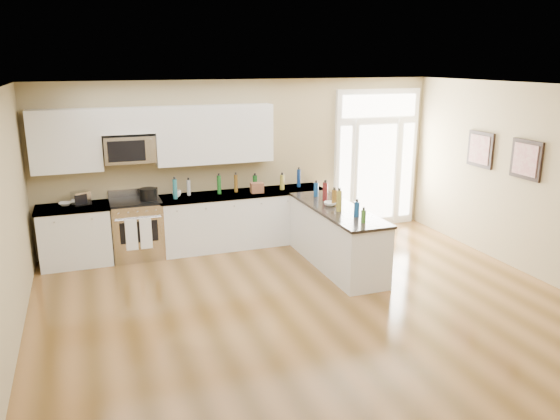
# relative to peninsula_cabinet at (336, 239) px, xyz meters

# --- Properties ---
(ground) EXTENTS (8.00, 8.00, 0.00)m
(ground) POSITION_rel_peninsula_cabinet_xyz_m (-0.93, -2.24, -0.43)
(ground) COLOR brown
(room_shell) EXTENTS (8.00, 8.00, 8.00)m
(room_shell) POSITION_rel_peninsula_cabinet_xyz_m (-0.93, -2.24, 1.27)
(room_shell) COLOR tan
(room_shell) RESTS_ON ground
(back_cabinet_left) EXTENTS (1.10, 0.66, 0.94)m
(back_cabinet_left) POSITION_rel_peninsula_cabinet_xyz_m (-3.80, 1.45, 0.00)
(back_cabinet_left) COLOR silver
(back_cabinet_left) RESTS_ON ground
(back_cabinet_right) EXTENTS (2.85, 0.66, 0.94)m
(back_cabinet_right) POSITION_rel_peninsula_cabinet_xyz_m (-1.08, 1.45, 0.00)
(back_cabinet_right) COLOR silver
(back_cabinet_right) RESTS_ON ground
(peninsula_cabinet) EXTENTS (0.69, 2.32, 0.94)m
(peninsula_cabinet) POSITION_rel_peninsula_cabinet_xyz_m (0.00, 0.00, 0.00)
(peninsula_cabinet) COLOR silver
(peninsula_cabinet) RESTS_ON ground
(upper_cabinet_left) EXTENTS (1.04, 0.33, 0.95)m
(upper_cabinet_left) POSITION_rel_peninsula_cabinet_xyz_m (-3.81, 1.59, 1.49)
(upper_cabinet_left) COLOR silver
(upper_cabinet_left) RESTS_ON room_shell
(upper_cabinet_right) EXTENTS (1.94, 0.33, 0.95)m
(upper_cabinet_right) POSITION_rel_peninsula_cabinet_xyz_m (-1.50, 1.59, 1.49)
(upper_cabinet_right) COLOR silver
(upper_cabinet_right) RESTS_ON room_shell
(upper_cabinet_short) EXTENTS (0.82, 0.33, 0.40)m
(upper_cabinet_short) POSITION_rel_peninsula_cabinet_xyz_m (-2.88, 1.59, 1.77)
(upper_cabinet_short) COLOR silver
(upper_cabinet_short) RESTS_ON room_shell
(microwave) EXTENTS (0.78, 0.41, 0.42)m
(microwave) POSITION_rel_peninsula_cabinet_xyz_m (-2.88, 1.56, 1.33)
(microwave) COLOR silver
(microwave) RESTS_ON room_shell
(entry_door) EXTENTS (1.70, 0.10, 2.60)m
(entry_door) POSITION_rel_peninsula_cabinet_xyz_m (1.62, 1.71, 0.87)
(entry_door) COLOR white
(entry_door) RESTS_ON ground
(wall_art_near) EXTENTS (0.05, 0.58, 0.58)m
(wall_art_near) POSITION_rel_peninsula_cabinet_xyz_m (2.54, -0.04, 1.27)
(wall_art_near) COLOR black
(wall_art_near) RESTS_ON room_shell
(wall_art_far) EXTENTS (0.05, 0.58, 0.58)m
(wall_art_far) POSITION_rel_peninsula_cabinet_xyz_m (2.54, -1.04, 1.27)
(wall_art_far) COLOR black
(wall_art_far) RESTS_ON room_shell
(kitchen_range) EXTENTS (0.79, 0.70, 1.08)m
(kitchen_range) POSITION_rel_peninsula_cabinet_xyz_m (-2.86, 1.45, 0.04)
(kitchen_range) COLOR silver
(kitchen_range) RESTS_ON ground
(stockpot) EXTENTS (0.29, 0.29, 0.20)m
(stockpot) POSITION_rel_peninsula_cabinet_xyz_m (-2.65, 1.42, 0.62)
(stockpot) COLOR black
(stockpot) RESTS_ON kitchen_range
(toaster_oven) EXTENTS (0.31, 0.28, 0.21)m
(toaster_oven) POSITION_rel_peninsula_cabinet_xyz_m (-3.66, 1.50, 0.61)
(toaster_oven) COLOR silver
(toaster_oven) RESTS_ON back_cabinet_left
(cardboard_box) EXTENTS (0.22, 0.17, 0.17)m
(cardboard_box) POSITION_rel_peninsula_cabinet_xyz_m (-0.86, 1.33, 0.59)
(cardboard_box) COLOR brown
(cardboard_box) RESTS_ON back_cabinet_right
(bowl_left) EXTENTS (0.22, 0.22, 0.05)m
(bowl_left) POSITION_rel_peninsula_cabinet_xyz_m (-3.90, 1.54, 0.53)
(bowl_left) COLOR white
(bowl_left) RESTS_ON back_cabinet_left
(bowl_peninsula) EXTENTS (0.20, 0.20, 0.06)m
(bowl_peninsula) POSITION_rel_peninsula_cabinet_xyz_m (-0.05, 0.13, 0.54)
(bowl_peninsula) COLOR white
(bowl_peninsula) RESTS_ON peninsula_cabinet
(cup_counter) EXTENTS (0.17, 0.17, 0.11)m
(cup_counter) POSITION_rel_peninsula_cabinet_xyz_m (-2.18, 1.50, 0.56)
(cup_counter) COLOR white
(cup_counter) RESTS_ON back_cabinet_right
(counter_bottles) EXTENTS (2.35, 2.46, 0.32)m
(counter_bottles) POSITION_rel_peninsula_cabinet_xyz_m (-0.57, 0.76, 0.64)
(counter_bottles) COLOR #19591E
(counter_bottles) RESTS_ON back_cabinet_right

